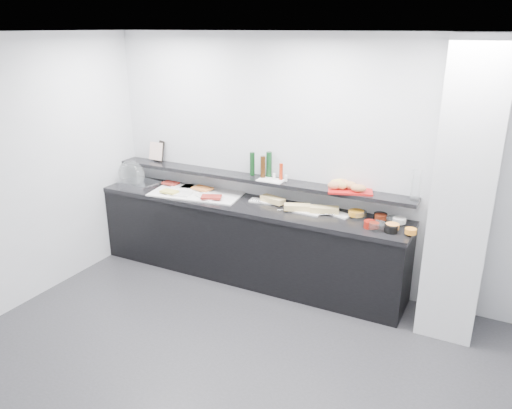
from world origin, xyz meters
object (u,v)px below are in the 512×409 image
at_px(cloche_base, 139,183).
at_px(bread_tray, 350,190).
at_px(sandwich_plate_mid, 306,212).
at_px(framed_print, 159,150).
at_px(condiment_tray, 271,180).
at_px(carafe, 416,185).

height_order(cloche_base, bread_tray, bread_tray).
distance_m(sandwich_plate_mid, framed_print, 2.14).
relative_size(cloche_base, framed_print, 1.79).
height_order(condiment_tray, carafe, carafe).
relative_size(framed_print, bread_tray, 0.59).
bearing_deg(condiment_tray, sandwich_plate_mid, -14.90).
relative_size(bread_tray, carafe, 1.48).
bearing_deg(condiment_tray, bread_tray, 3.60).
xyz_separation_m(sandwich_plate_mid, bread_tray, (0.41, 0.18, 0.25)).
xyz_separation_m(cloche_base, carafe, (3.25, 0.19, 0.38)).
bearing_deg(carafe, bread_tray, 179.38).
xyz_separation_m(cloche_base, framed_print, (0.10, 0.29, 0.36)).
xyz_separation_m(sandwich_plate_mid, condiment_tray, (-0.46, 0.12, 0.25)).
bearing_deg(bread_tray, condiment_tray, 165.85).
bearing_deg(carafe, sandwich_plate_mid, -170.77).
relative_size(cloche_base, bread_tray, 1.05).
distance_m(sandwich_plate_mid, carafe, 1.14).
distance_m(framed_print, carafe, 3.14).
distance_m(sandwich_plate_mid, condiment_tray, 0.54).
bearing_deg(sandwich_plate_mid, bread_tray, 26.67).
xyz_separation_m(sandwich_plate_mid, carafe, (1.05, 0.17, 0.39)).
bearing_deg(condiment_tray, carafe, 1.83).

